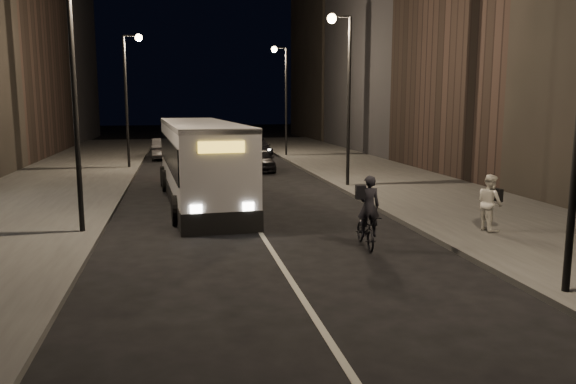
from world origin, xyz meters
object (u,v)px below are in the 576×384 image
car_near (260,160)px  car_far (258,148)px  cyclist_on_bicycle (367,223)px  streetlight_right_far (283,86)px  streetlight_left_near (82,63)px  car_mid (164,148)px  streetlight_left_far (130,83)px  streetlight_right_mid (344,77)px  pedestrian_woman (490,202)px  city_bus (200,159)px  streetlight_right_near (574,44)px

car_near → car_far: car_near is taller
cyclist_on_bicycle → streetlight_right_far: bearing=89.3°
streetlight_right_far → streetlight_left_near: same height
streetlight_left_near → car_mid: bearing=85.9°
streetlight_left_far → car_near: size_ratio=2.02×
streetlight_right_mid → streetlight_left_far: (-10.66, 10.00, 0.00)m
pedestrian_woman → car_far: bearing=2.5°
pedestrian_woman → car_mid: pedestrian_woman is taller
city_bus → streetlight_right_near: bearing=-66.6°
car_far → streetlight_right_near: bearing=-87.1°
car_near → pedestrian_woman: bearing=-74.3°
city_bus → pedestrian_woman: 11.80m
streetlight_right_mid → city_bus: 8.20m
cyclist_on_bicycle → streetlight_left_near: bearing=164.0°
streetlight_left_near → car_near: size_ratio=2.02×
streetlight_right_far → car_mid: bearing=177.5°
streetlight_right_mid → streetlight_left_near: size_ratio=1.00×
streetlight_left_far → city_bus: 13.48m
city_bus → cyclist_on_bicycle: (4.42, -8.59, -1.12)m
cyclist_on_bicycle → pedestrian_woman: 4.38m
cyclist_on_bicycle → car_far: bearing=93.1°
pedestrian_woman → car_mid: bearing=17.0°
streetlight_left_far → car_near: bearing=-16.4°
streetlight_right_near → car_near: 24.38m
cyclist_on_bicycle → streetlight_right_near: bearing=-57.8°
streetlight_right_far → city_bus: streetlight_right_far is taller
city_bus → car_near: 11.03m
streetlight_right_far → car_far: size_ratio=1.83×
pedestrian_woman → streetlight_left_far: bearing=26.6°
streetlight_right_mid → car_near: 9.52m
streetlight_right_mid → pedestrian_woman: streetlight_right_mid is taller
streetlight_right_mid → streetlight_right_near: bearing=-90.0°
city_bus → cyclist_on_bicycle: bearing=-66.7°
streetlight_left_far → car_mid: 8.05m
streetlight_left_far → cyclist_on_bicycle: streetlight_left_far is taller
streetlight_right_far → city_bus: size_ratio=0.64×
streetlight_left_near → cyclist_on_bicycle: (8.10, -3.07, -4.65)m
streetlight_right_mid → streetlight_right_far: (0.00, 16.00, 0.00)m
streetlight_right_far → streetlight_left_far: bearing=-150.6°
cyclist_on_bicycle → car_near: size_ratio=0.53×
car_mid → streetlight_left_far: bearing=73.8°
city_bus → car_far: bearing=71.1°
streetlight_right_mid → pedestrian_woman: (1.75, -10.38, -4.30)m
city_bus → car_near: size_ratio=3.15×
streetlight_right_mid → city_bus: (-6.98, -2.48, -3.53)m
streetlight_left_far → car_near: streetlight_left_far is taller
cyclist_on_bicycle → car_far: (0.83, 28.21, -0.07)m
streetlight_left_near → car_far: bearing=70.4°
streetlight_right_far → car_mid: 10.05m
streetlight_left_far → cyclist_on_bicycle: (8.10, -21.07, -4.65)m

